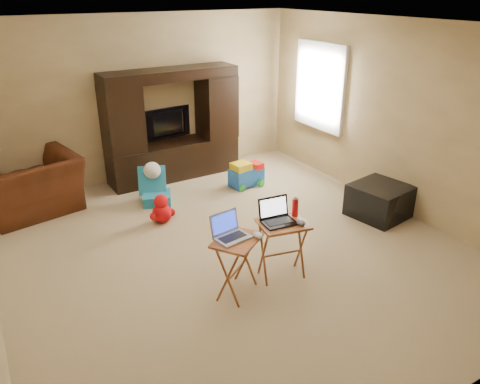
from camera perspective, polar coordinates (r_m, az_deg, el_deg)
floor at (r=5.59m, az=-1.04°, el=-6.80°), size 5.50×5.50×0.00m
ceiling at (r=4.82m, az=-1.27°, el=19.71°), size 5.50×5.50×0.00m
wall_back at (r=7.51m, az=-11.59°, el=11.09°), size 5.00×0.00×5.00m
wall_front at (r=3.17m, az=24.07°, el=-8.71°), size 5.00×0.00×5.00m
wall_right at (r=6.60m, az=18.44°, el=8.62°), size 0.00×5.50×5.50m
window_pane at (r=7.64m, az=9.80°, el=12.59°), size 0.00×1.20×1.20m
window_frame at (r=7.62m, az=9.68°, el=12.58°), size 0.06×1.14×1.34m
entertainment_center at (r=7.44m, az=-8.25°, el=8.09°), size 2.11×0.58×1.72m
television at (r=7.60m, az=-8.72°, el=8.12°), size 0.88×0.23×0.50m
recliner at (r=6.87m, az=-24.19°, el=0.72°), size 1.40×1.29×0.79m
child_rocker at (r=6.69m, az=-10.20°, el=0.69°), size 0.52×0.56×0.52m
plush_toy at (r=6.16m, az=-9.53°, el=-1.97°), size 0.35×0.30×0.39m
push_toy at (r=7.20m, az=0.79°, el=2.26°), size 0.58×0.45×0.40m
ottoman at (r=6.52m, az=16.65°, el=-1.02°), size 0.78×0.78×0.44m
tray_table_left at (r=4.67m, az=-0.37°, el=-9.06°), size 0.61×0.58×0.62m
tray_table_right at (r=4.94m, az=5.17°, el=-7.05°), size 0.55×0.48×0.64m
laptop_left at (r=4.46m, az=-0.91°, el=-4.37°), size 0.36×0.32×0.24m
laptop_right at (r=4.72m, az=4.83°, el=-2.51°), size 0.36×0.31×0.24m
mouse_left at (r=4.53m, az=2.16°, el=-5.27°), size 0.10×0.14×0.05m
mouse_right at (r=4.76m, az=7.44°, el=-3.70°), size 0.12×0.15×0.05m
water_bottle at (r=4.91m, az=6.73°, el=-1.84°), size 0.06×0.06×0.20m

